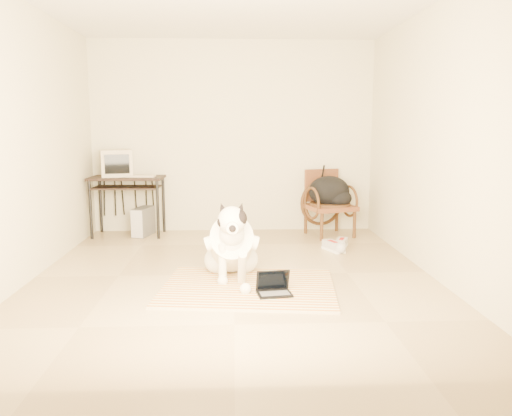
{
  "coord_description": "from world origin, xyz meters",
  "views": [
    {
      "loc": [
        0.0,
        -4.94,
        1.49
      ],
      "look_at": [
        0.22,
        -0.09,
        0.7
      ],
      "focal_mm": 35.0,
      "sensor_mm": 36.0,
      "label": 1
    }
  ],
  "objects": [
    {
      "name": "wall_left",
      "position": [
        -2.0,
        0.0,
        1.35
      ],
      "size": [
        0.0,
        4.5,
        4.5
      ],
      "primitive_type": "plane",
      "rotation": [
        1.57,
        0.0,
        1.57
      ],
      "color": "beige",
      "rests_on": "floor"
    },
    {
      "name": "crt_monitor",
      "position": [
        -1.6,
        1.99,
        1.0
      ],
      "size": [
        0.49,
        0.47,
        0.36
      ],
      "color": "#C0B197",
      "rests_on": "computer_desk"
    },
    {
      "name": "wall_back",
      "position": [
        0.0,
        2.25,
        1.35
      ],
      "size": [
        4.5,
        0.0,
        4.5
      ],
      "primitive_type": "plane",
      "rotation": [
        1.57,
        0.0,
        0.0
      ],
      "color": "beige",
      "rests_on": "floor"
    },
    {
      "name": "pc_tower",
      "position": [
        -1.26,
        1.92,
        0.2
      ],
      "size": [
        0.28,
        0.45,
        0.39
      ],
      "color": "#515154",
      "rests_on": "floor"
    },
    {
      "name": "backpack",
      "position": [
        1.34,
        1.79,
        0.61
      ],
      "size": [
        0.58,
        0.47,
        0.42
      ],
      "color": "black",
      "rests_on": "rattan_chair"
    },
    {
      "name": "computer_desk",
      "position": [
        -1.46,
        1.93,
        0.71
      ],
      "size": [
        1.0,
        0.58,
        0.82
      ],
      "color": "black",
      "rests_on": "floor"
    },
    {
      "name": "wall_front",
      "position": [
        0.0,
        -2.25,
        1.35
      ],
      "size": [
        4.5,
        0.0,
        4.5
      ],
      "primitive_type": "plane",
      "rotation": [
        -1.57,
        0.0,
        0.0
      ],
      "color": "beige",
      "rests_on": "floor"
    },
    {
      "name": "wall_right",
      "position": [
        2.0,
        0.0,
        1.35
      ],
      "size": [
        0.0,
        4.5,
        4.5
      ],
      "primitive_type": "plane",
      "rotation": [
        1.57,
        0.0,
        -1.57
      ],
      "color": "beige",
      "rests_on": "floor"
    },
    {
      "name": "laptop",
      "position": [
        0.36,
        -0.67,
        0.07
      ],
      "size": [
        0.33,
        0.26,
        0.21
      ],
      "color": "black",
      "rests_on": "rug"
    },
    {
      "name": "floor",
      "position": [
        0.0,
        0.0,
        0.0
      ],
      "size": [
        4.5,
        4.5,
        0.0
      ],
      "primitive_type": "plane",
      "color": "tan",
      "rests_on": "ground"
    },
    {
      "name": "rattan_chair",
      "position": [
        1.31,
        1.84,
        0.46
      ],
      "size": [
        0.74,
        0.73,
        0.91
      ],
      "color": "brown",
      "rests_on": "floor"
    },
    {
      "name": "rug",
      "position": [
        0.13,
        -0.45,
        0.01
      ],
      "size": [
        1.73,
        1.4,
        0.02
      ],
      "color": "#CB6318",
      "rests_on": "floor"
    },
    {
      "name": "desk_keyboard",
      "position": [
        -1.26,
        1.87,
        0.83
      ],
      "size": [
        0.4,
        0.17,
        0.03
      ],
      "primitive_type": "cube",
      "rotation": [
        0.0,
        0.0,
        -0.08
      ],
      "color": "#C0B197",
      "rests_on": "computer_desk"
    },
    {
      "name": "sneaker_right",
      "position": [
        1.35,
        1.1,
        0.05
      ],
      "size": [
        0.23,
        0.33,
        0.11
      ],
      "color": "white",
      "rests_on": "floor"
    },
    {
      "name": "dog",
      "position": [
        -0.02,
        -0.13,
        0.33
      ],
      "size": [
        0.56,
        1.15,
        0.84
      ],
      "color": "white",
      "rests_on": "rug"
    },
    {
      "name": "sneaker_left",
      "position": [
        1.22,
        0.93,
        0.05
      ],
      "size": [
        0.25,
        0.36,
        0.12
      ],
      "color": "white",
      "rests_on": "floor"
    }
  ]
}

